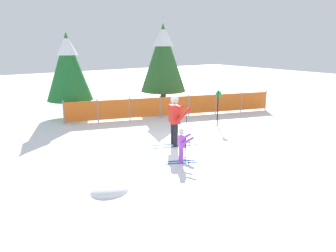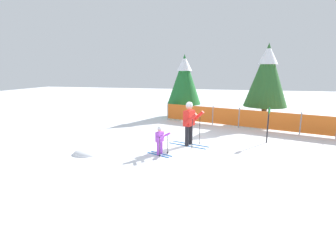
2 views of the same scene
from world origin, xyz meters
TOP-DOWN VIEW (x-y plane):
  - ground_plane at (0.00, 0.00)m, footprint 60.00×60.00m
  - skier_adult at (0.10, -0.04)m, footprint 1.66×0.92m
  - skier_child at (-0.69, -1.46)m, footprint 0.97×0.63m
  - safety_fence at (2.72, 3.57)m, footprint 9.57×2.99m
  - conifer_far at (3.43, 5.53)m, footprint 2.34×2.34m
  - conifer_near at (-1.29, 6.26)m, footprint 2.07×2.07m
  - trail_marker at (3.11, 1.06)m, footprint 0.05×0.28m
  - snow_mound at (-3.26, -2.01)m, footprint 0.93×0.79m

SIDE VIEW (x-z plane):
  - ground_plane at x=0.00m, z-range 0.00..0.00m
  - snow_mound at x=-3.26m, z-range -0.19..0.19m
  - safety_fence at x=2.72m, z-range 0.00..1.03m
  - skier_child at x=-0.69m, z-range 0.08..1.11m
  - trail_marker at x=3.11m, z-range 0.17..1.69m
  - skier_adult at x=0.10m, z-range 0.17..1.89m
  - conifer_near at x=-1.29m, z-range 0.46..4.31m
  - conifer_far at x=3.43m, z-range 0.51..4.85m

